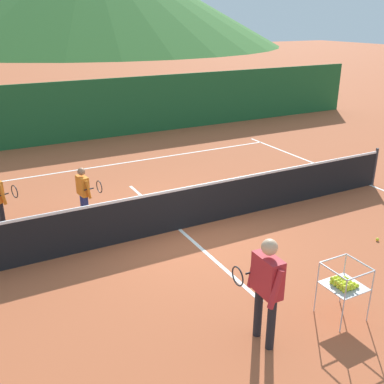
# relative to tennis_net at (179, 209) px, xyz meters

# --- Properties ---
(ground_plane) EXTENTS (120.00, 120.00, 0.00)m
(ground_plane) POSITION_rel_tennis_net_xyz_m (0.00, 0.00, -0.50)
(ground_plane) COLOR #B25633
(line_baseline_far) EXTENTS (11.85, 0.08, 0.01)m
(line_baseline_far) POSITION_rel_tennis_net_xyz_m (0.00, 5.13, -0.50)
(line_baseline_far) COLOR white
(line_baseline_far) RESTS_ON ground
(line_sideline_east) EXTENTS (0.08, 11.43, 0.01)m
(line_sideline_east) POSITION_rel_tennis_net_xyz_m (5.93, 0.00, -0.50)
(line_sideline_east) COLOR white
(line_sideline_east) RESTS_ON ground
(line_service_center) EXTENTS (0.08, 6.10, 0.01)m
(line_service_center) POSITION_rel_tennis_net_xyz_m (0.00, 0.00, -0.50)
(line_service_center) COLOR white
(line_service_center) RESTS_ON ground
(tennis_net) EXTENTS (12.11, 0.08, 1.05)m
(tennis_net) POSITION_rel_tennis_net_xyz_m (0.00, 0.00, 0.00)
(tennis_net) COLOR #333338
(tennis_net) RESTS_ON ground
(instructor) EXTENTS (0.43, 0.76, 1.65)m
(instructor) POSITION_rel_tennis_net_xyz_m (-0.57, -3.83, 0.49)
(instructor) COLOR black
(instructor) RESTS_ON ground
(student_1) EXTENTS (0.47, 0.58, 1.27)m
(student_1) POSITION_rel_tennis_net_xyz_m (-1.68, 1.43, 0.27)
(student_1) COLOR navy
(student_1) RESTS_ON ground
(ball_cart) EXTENTS (0.58, 0.58, 0.90)m
(ball_cart) POSITION_rel_tennis_net_xyz_m (0.85, -3.92, 0.10)
(ball_cart) COLOR #B7B7BC
(ball_cart) RESTS_ON ground
(tennis_ball_1) EXTENTS (0.07, 0.07, 0.07)m
(tennis_ball_1) POSITION_rel_tennis_net_xyz_m (3.43, -2.43, -0.47)
(tennis_ball_1) COLOR yellow
(tennis_ball_1) RESTS_ON ground
(windscreen_fence) EXTENTS (26.08, 0.08, 2.23)m
(windscreen_fence) POSITION_rel_tennis_net_xyz_m (0.00, 8.48, 0.61)
(windscreen_fence) COLOR #1E5B2D
(windscreen_fence) RESTS_ON ground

